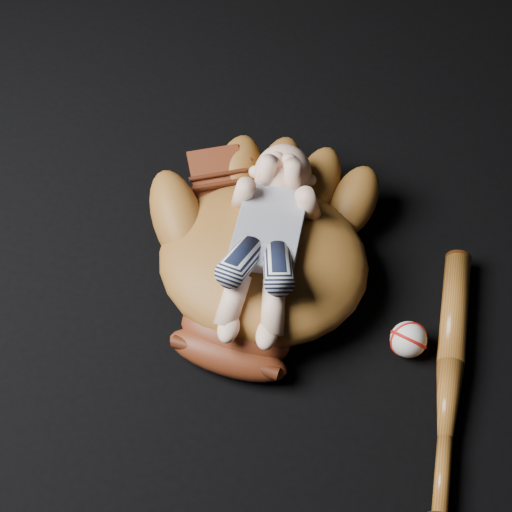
# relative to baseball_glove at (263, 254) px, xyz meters

# --- Properties ---
(baseball_glove) EXTENTS (0.49, 0.56, 0.17)m
(baseball_glove) POSITION_rel_baseball_glove_xyz_m (0.00, 0.00, 0.00)
(baseball_glove) COLOR brown
(baseball_glove) RESTS_ON ground
(newborn_baby) EXTENTS (0.22, 0.42, 0.16)m
(newborn_baby) POSITION_rel_baseball_glove_xyz_m (0.01, -0.01, 0.06)
(newborn_baby) COLOR beige
(newborn_baby) RESTS_ON baseball_glove
(baseball_bat) EXTENTS (0.09, 0.51, 0.05)m
(baseball_bat) POSITION_rel_baseball_glove_xyz_m (0.36, -0.11, -0.06)
(baseball_bat) COLOR brown
(baseball_bat) RESTS_ON ground
(baseball) EXTENTS (0.07, 0.07, 0.06)m
(baseball) POSITION_rel_baseball_glove_xyz_m (0.28, -0.06, -0.05)
(baseball) COLOR white
(baseball) RESTS_ON ground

